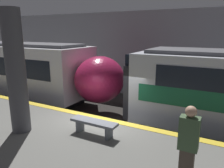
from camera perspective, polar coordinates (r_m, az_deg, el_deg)
name	(u,v)px	position (r m, az deg, el deg)	size (l,w,h in m)	color
ground_plane	(102,144)	(8.67, -2.54, -15.44)	(120.00, 120.00, 0.00)	#282623
platform	(59,163)	(6.76, -13.59, -19.45)	(40.00, 4.73, 1.13)	slate
station_rear_barrier	(158,56)	(13.97, 12.04, 7.24)	(50.00, 0.15, 5.47)	gray
support_pillar_near	(16,73)	(7.18, -23.77, 2.73)	(0.57, 0.57, 3.75)	#47474C
person_waiting	(188,144)	(4.75, 19.26, -14.62)	(0.38, 0.24, 1.70)	#473D33
platform_bench	(94,124)	(6.77, -4.76, -10.40)	(1.50, 0.40, 0.45)	slate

